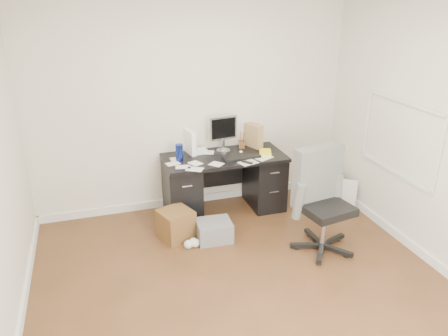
{
  "coord_description": "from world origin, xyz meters",
  "views": [
    {
      "loc": [
        -1.22,
        -3.17,
        2.66
      ],
      "look_at": [
        0.15,
        1.2,
        0.78
      ],
      "focal_mm": 35.0,
      "sensor_mm": 36.0,
      "label": 1
    }
  ],
  "objects_px": {
    "lcd_monitor": "(223,134)",
    "office_chair": "(326,203)",
    "pc_tower": "(332,184)",
    "keyboard": "(241,157)",
    "desk": "(224,182)",
    "wicker_basket": "(176,224)"
  },
  "relations": [
    {
      "from": "desk",
      "to": "wicker_basket",
      "type": "height_order",
      "value": "desk"
    },
    {
      "from": "desk",
      "to": "keyboard",
      "type": "distance_m",
      "value": 0.43
    },
    {
      "from": "keyboard",
      "to": "pc_tower",
      "type": "xyz_separation_m",
      "value": [
        1.31,
        0.02,
        -0.55
      ]
    },
    {
      "from": "office_chair",
      "to": "pc_tower",
      "type": "distance_m",
      "value": 1.36
    },
    {
      "from": "lcd_monitor",
      "to": "office_chair",
      "type": "height_order",
      "value": "lcd_monitor"
    },
    {
      "from": "office_chair",
      "to": "keyboard",
      "type": "bearing_deg",
      "value": 108.92
    },
    {
      "from": "desk",
      "to": "keyboard",
      "type": "bearing_deg",
      "value": -36.64
    },
    {
      "from": "lcd_monitor",
      "to": "desk",
      "type": "bearing_deg",
      "value": -110.38
    },
    {
      "from": "desk",
      "to": "pc_tower",
      "type": "xyz_separation_m",
      "value": [
        1.49,
        -0.11,
        -0.18
      ]
    },
    {
      "from": "wicker_basket",
      "to": "office_chair",
      "type": "bearing_deg",
      "value": -25.63
    },
    {
      "from": "lcd_monitor",
      "to": "keyboard",
      "type": "height_order",
      "value": "lcd_monitor"
    },
    {
      "from": "pc_tower",
      "to": "wicker_basket",
      "type": "bearing_deg",
      "value": -150.47
    },
    {
      "from": "office_chair",
      "to": "pc_tower",
      "type": "bearing_deg",
      "value": 46.44
    },
    {
      "from": "pc_tower",
      "to": "wicker_basket",
      "type": "height_order",
      "value": "pc_tower"
    },
    {
      "from": "desk",
      "to": "lcd_monitor",
      "type": "distance_m",
      "value": 0.61
    },
    {
      "from": "office_chair",
      "to": "pc_tower",
      "type": "xyz_separation_m",
      "value": [
        0.74,
        1.09,
        -0.35
      ]
    },
    {
      "from": "desk",
      "to": "lcd_monitor",
      "type": "relative_size",
      "value": 3.23
    },
    {
      "from": "pc_tower",
      "to": "wicker_basket",
      "type": "relative_size",
      "value": 1.26
    },
    {
      "from": "pc_tower",
      "to": "keyboard",
      "type": "bearing_deg",
      "value": -159.18
    },
    {
      "from": "keyboard",
      "to": "office_chair",
      "type": "bearing_deg",
      "value": -65.11
    },
    {
      "from": "office_chair",
      "to": "lcd_monitor",
      "type": "bearing_deg",
      "value": 108.08
    },
    {
      "from": "keyboard",
      "to": "office_chair",
      "type": "relative_size",
      "value": 0.41
    }
  ]
}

